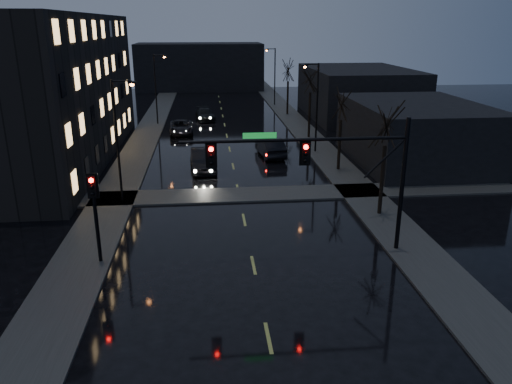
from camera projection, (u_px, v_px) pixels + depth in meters
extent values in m
plane|color=black|center=(276.00, 373.00, 16.92)|extent=(160.00, 160.00, 0.00)
cube|color=#2D2D2B|center=(142.00, 143.00, 49.10)|extent=(3.00, 140.00, 0.12)
cube|color=#2D2D2B|center=(312.00, 140.00, 50.69)|extent=(3.00, 140.00, 0.12)
cube|color=#2D2D2B|center=(239.00, 195.00, 34.34)|extent=(40.00, 3.00, 0.12)
cube|color=black|center=(33.00, 90.00, 41.74)|extent=(12.00, 30.00, 12.00)
cube|color=black|center=(416.00, 133.00, 42.08)|extent=(10.00, 14.00, 5.00)
cube|color=black|center=(358.00, 93.00, 62.80)|extent=(12.00, 18.00, 6.00)
cube|color=black|center=(200.00, 67.00, 88.89)|extent=(22.00, 10.00, 8.00)
cylinder|color=black|center=(402.00, 186.00, 25.00)|extent=(0.22, 0.22, 7.00)
cylinder|color=black|center=(295.00, 140.00, 23.68)|extent=(11.00, 0.16, 0.16)
cylinder|color=black|center=(385.00, 158.00, 24.42)|extent=(2.05, 0.10, 2.05)
cube|color=#0C591E|center=(260.00, 136.00, 23.44)|extent=(1.60, 0.04, 0.28)
cube|color=black|center=(211.00, 155.00, 23.52)|extent=(0.35, 0.28, 1.05)
sphere|color=#FF0705|center=(211.00, 149.00, 23.26)|extent=(0.22, 0.22, 0.22)
cube|color=black|center=(305.00, 153.00, 23.94)|extent=(0.35, 0.28, 1.05)
sphere|color=#FF0705|center=(306.00, 147.00, 23.68)|extent=(0.22, 0.22, 0.22)
cylinder|color=black|center=(97.00, 222.00, 24.00)|extent=(0.18, 0.18, 4.40)
cube|color=black|center=(93.00, 186.00, 23.42)|extent=(0.35, 0.28, 1.05)
sphere|color=#FF0705|center=(91.00, 180.00, 23.17)|extent=(0.22, 0.22, 0.22)
cylinder|color=black|center=(382.00, 181.00, 30.20)|extent=(0.24, 0.24, 4.40)
cylinder|color=black|center=(339.00, 145.00, 39.67)|extent=(0.24, 0.24, 4.12)
cylinder|color=black|center=(309.00, 116.00, 50.90)|extent=(0.24, 0.24, 4.68)
cylinder|color=black|center=(288.00, 98.00, 64.16)|extent=(0.24, 0.24, 4.29)
cylinder|color=black|center=(117.00, 143.00, 31.88)|extent=(0.16, 0.16, 8.00)
cylinder|color=black|center=(122.00, 81.00, 30.69)|extent=(1.20, 0.10, 0.10)
cube|color=black|center=(132.00, 82.00, 30.77)|extent=(0.50, 0.25, 0.15)
sphere|color=orange|center=(132.00, 84.00, 30.81)|extent=(0.28, 0.28, 0.28)
cylinder|color=black|center=(156.00, 90.00, 57.33)|extent=(0.16, 0.16, 8.00)
cylinder|color=black|center=(159.00, 55.00, 56.14)|extent=(1.20, 0.10, 0.10)
cube|color=black|center=(164.00, 56.00, 56.23)|extent=(0.50, 0.25, 0.15)
sphere|color=orange|center=(164.00, 57.00, 56.26)|extent=(0.28, 0.28, 0.28)
cylinder|color=black|center=(317.00, 109.00, 44.65)|extent=(0.16, 0.16, 8.00)
cylinder|color=black|center=(312.00, 64.00, 43.35)|extent=(1.20, 0.10, 0.10)
cube|color=black|center=(305.00, 65.00, 43.32)|extent=(0.50, 0.25, 0.15)
sphere|color=orange|center=(305.00, 67.00, 43.36)|extent=(0.28, 0.28, 0.28)
cylinder|color=black|center=(275.00, 77.00, 71.05)|extent=(0.16, 0.16, 8.00)
cylinder|color=black|center=(271.00, 49.00, 69.74)|extent=(1.20, 0.10, 0.10)
cube|color=black|center=(267.00, 50.00, 69.72)|extent=(0.50, 0.25, 0.15)
sphere|color=orange|center=(267.00, 50.00, 69.75)|extent=(0.28, 0.28, 0.28)
imported|color=black|center=(203.00, 162.00, 39.79)|extent=(2.34, 4.75, 1.56)
imported|color=black|center=(203.00, 160.00, 40.14)|extent=(2.12, 5.26, 1.70)
imported|color=black|center=(181.00, 127.00, 53.48)|extent=(2.64, 5.35, 1.46)
imported|color=black|center=(205.00, 114.00, 61.02)|extent=(2.68, 5.18, 1.44)
imported|color=black|center=(270.00, 147.00, 44.27)|extent=(2.36, 5.22, 1.66)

